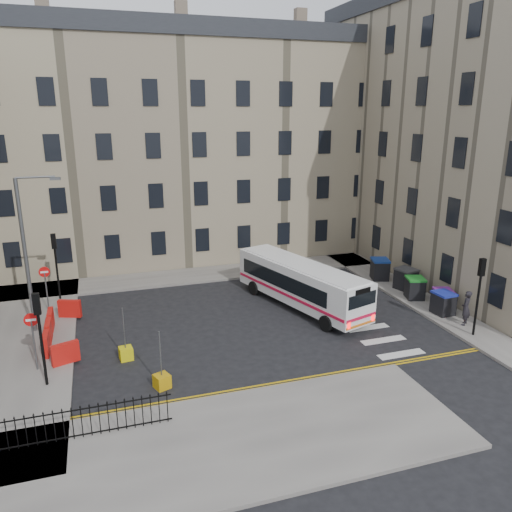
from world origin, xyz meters
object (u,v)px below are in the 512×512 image
bus (301,282)px  wheelie_bin_a (443,303)px  bollard_yellow (126,353)px  streetlamp (25,254)px  wheelie_bin_d (406,279)px  bollard_chevron (162,381)px  wheelie_bin_b (443,300)px  wheelie_bin_e (380,269)px  pedestrian (466,308)px  wheelie_bin_c (415,288)px

bus → wheelie_bin_a: bearing=-45.0°
bollard_yellow → streetlamp: bearing=134.4°
wheelie_bin_d → bollard_chevron: size_ratio=2.50×
bus → wheelie_bin_b: (7.49, -3.34, -0.75)m
streetlamp → bollard_chevron: streetlamp is taller
wheelie_bin_d → wheelie_bin_e: 2.36m
wheelie_bin_b → bollard_chevron: 16.88m
bollard_yellow → wheelie_bin_a: bearing=-0.7°
wheelie_bin_e → pedestrian: size_ratio=0.81×
wheelie_bin_a → wheelie_bin_b: bearing=51.1°
wheelie_bin_a → pedestrian: 1.67m
bus → bollard_yellow: bus is taller
wheelie_bin_c → pedestrian: size_ratio=0.76×
wheelie_bin_e → bollard_yellow: bearing=-143.2°
bollard_chevron → wheelie_bin_a: bearing=9.9°
wheelie_bin_e → wheelie_bin_b: bearing=-68.3°
bollard_chevron → bus: bearing=36.1°
streetlamp → wheelie_bin_e: size_ratio=5.25×
wheelie_bin_a → bollard_chevron: bearing=-173.6°
streetlamp → wheelie_bin_b: streetlamp is taller
bus → pedestrian: 9.12m
streetlamp → wheelie_bin_b: (22.19, -4.23, -3.56)m
streetlamp → wheelie_bin_a: size_ratio=6.34×
wheelie_bin_c → bollard_chevron: 17.07m
wheelie_bin_a → bollard_yellow: bearing=175.8°
wheelie_bin_d → wheelie_bin_c: bearing=-119.8°
pedestrian → wheelie_bin_c: bearing=-127.3°
wheelie_bin_e → pedestrian: (0.33, -8.10, 0.24)m
wheelie_bin_e → pedestrian: 8.11m
streetlamp → wheelie_bin_b: size_ratio=5.97×
wheelie_bin_a → pedestrian: bearing=-88.2°
bus → pedestrian: size_ratio=5.19×
wheelie_bin_a → wheelie_bin_d: 4.17m
bollard_chevron → bollard_yellow: bearing=112.7°
wheelie_bin_a → wheelie_bin_d: size_ratio=0.86×
wheelie_bin_c → wheelie_bin_d: (0.40, 1.55, 0.03)m
pedestrian → bollard_yellow: size_ratio=3.19×
bus → wheelie_bin_d: bearing=-14.4°
bus → wheelie_bin_a: bus is taller
wheelie_bin_a → bollard_yellow: (-17.51, 0.23, -0.50)m
wheelie_bin_d → pedestrian: 5.80m
wheelie_bin_c → pedestrian: pedestrian is taller
bus → bollard_chevron: 11.29m
pedestrian → bollard_yellow: 17.78m
bus → bollard_yellow: bearing=-178.2°
bus → wheelie_bin_e: 7.52m
wheelie_bin_b → pedestrian: 2.11m
wheelie_bin_c → wheelie_bin_e: (-0.11, 3.86, 0.05)m
wheelie_bin_b → bollard_chevron: bearing=-152.1°
streetlamp → pedestrian: streetlamp is taller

